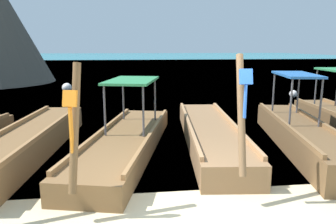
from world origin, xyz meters
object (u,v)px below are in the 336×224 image
at_px(mooring_buoy_near, 293,94).
at_px(mooring_buoy_far, 67,88).
at_px(longtail_boat_pink_ribbon, 29,142).
at_px(longtail_boat_blue_ribbon, 210,134).
at_px(longtail_boat_yellow_ribbon, 301,135).
at_px(longtail_boat_orange_ribbon, 126,140).

distance_m(mooring_buoy_near, mooring_buoy_far, 12.29).
relative_size(longtail_boat_pink_ribbon, longtail_boat_blue_ribbon, 0.98).
xyz_separation_m(longtail_boat_pink_ribbon, longtail_boat_blue_ribbon, (4.56, 0.39, -0.05)).
relative_size(longtail_boat_blue_ribbon, longtail_boat_yellow_ribbon, 1.07).
distance_m(longtail_boat_pink_ribbon, longtail_boat_blue_ribbon, 4.57).
relative_size(longtail_boat_blue_ribbon, mooring_buoy_near, 17.14).
height_order(longtail_boat_pink_ribbon, mooring_buoy_near, longtail_boat_pink_ribbon).
distance_m(longtail_boat_orange_ribbon, mooring_buoy_far, 11.55).
distance_m(longtail_boat_yellow_ribbon, mooring_buoy_far, 13.77).
bearing_deg(longtail_boat_blue_ribbon, mooring_buoy_near, 49.63).
distance_m(longtail_boat_pink_ribbon, mooring_buoy_far, 11.05).
xyz_separation_m(longtail_boat_pink_ribbon, longtail_boat_yellow_ribbon, (6.76, -0.32, 0.05)).
bearing_deg(mooring_buoy_near, longtail_boat_blue_ribbon, -130.37).
distance_m(longtail_boat_pink_ribbon, longtail_boat_yellow_ribbon, 6.77).
bearing_deg(longtail_boat_yellow_ribbon, mooring_buoy_near, 63.47).
relative_size(longtail_boat_orange_ribbon, mooring_buoy_far, 11.68).
bearing_deg(longtail_boat_yellow_ribbon, longtail_boat_orange_ribbon, 176.33).
xyz_separation_m(longtail_boat_pink_ribbon, mooring_buoy_near, (10.74, 7.66, -0.12)).
relative_size(longtail_boat_blue_ribbon, mooring_buoy_far, 12.31).
relative_size(mooring_buoy_near, mooring_buoy_far, 0.72).
xyz_separation_m(longtail_boat_orange_ribbon, mooring_buoy_near, (8.42, 7.70, -0.10)).
height_order(longtail_boat_pink_ribbon, longtail_boat_yellow_ribbon, longtail_boat_yellow_ribbon).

